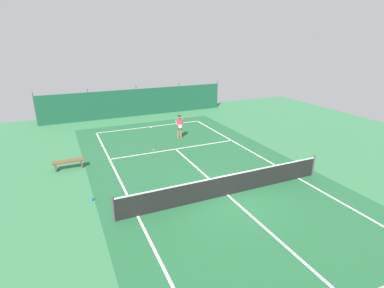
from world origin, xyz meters
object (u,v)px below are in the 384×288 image
tennis_net (228,185)px  tennis_ball_midcourt (154,150)px  parked_car (139,100)px  tennis_player (179,125)px  courtside_bench (68,162)px  water_bottle (92,199)px  tennis_ball_near_player (149,127)px

tennis_net → tennis_ball_midcourt: bearing=101.1°
parked_car → tennis_ball_midcourt: bearing=86.6°
parked_car → tennis_player: bearing=98.1°
courtside_bench → water_bottle: courtside_bench is taller
tennis_ball_near_player → tennis_ball_midcourt: size_ratio=1.00×
tennis_net → parked_car: parked_car is taller
tennis_net → courtside_bench: tennis_net is taller
tennis_net → courtside_bench: bearing=136.7°
water_bottle → courtside_bench: bearing=99.7°
tennis_net → parked_car: size_ratio=2.30×
tennis_ball_midcourt → courtside_bench: courtside_bench is taller
tennis_player → parked_car: 10.31m
tennis_ball_near_player → parked_car: parked_car is taller
tennis_player → water_bottle: tennis_player is taller
parked_car → water_bottle: size_ratio=18.31×
parked_car → courtside_bench: parked_car is taller
tennis_player → water_bottle: (-6.67, -6.37, -0.84)m
tennis_ball_midcourt → water_bottle: size_ratio=0.28×
parked_car → courtside_bench: 14.58m
tennis_ball_midcourt → courtside_bench: size_ratio=0.04×
tennis_net → tennis_ball_near_player: (-0.11, 11.88, -0.48)m
tennis_net → tennis_ball_midcourt: size_ratio=153.33×
tennis_ball_near_player → water_bottle: size_ratio=0.28×
tennis_player → parked_car: parked_car is taller
tennis_net → tennis_ball_near_player: size_ratio=153.33×
tennis_player → water_bottle: 9.26m
tennis_net → tennis_player: bearing=82.9°
parked_car → water_bottle: (-6.53, -16.68, -0.72)m
tennis_net → tennis_ball_midcourt: tennis_net is taller
tennis_net → tennis_player: (1.04, 8.31, 0.45)m
tennis_player → tennis_net: bearing=91.0°
tennis_player → tennis_ball_midcourt: bearing=40.9°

